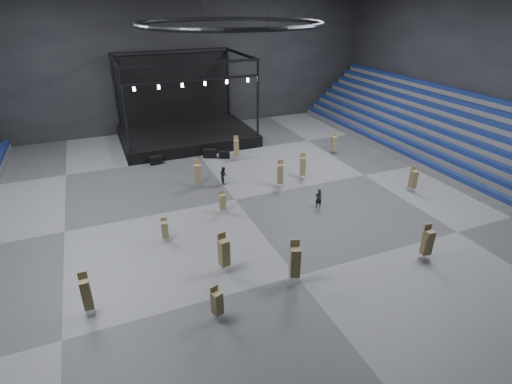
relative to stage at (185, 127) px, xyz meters
name	(u,v)px	position (x,y,z in m)	size (l,w,h in m)	color
floor	(235,200)	(0.00, -16.24, -1.45)	(50.00, 50.00, 0.00)	#565759
wall_back	(170,51)	(0.00, 4.76, 7.55)	(50.00, 0.20, 18.00)	black
wall_front	(499,233)	(0.00, -37.24, 7.55)	(50.00, 0.20, 18.00)	black
wall_right	(489,64)	(25.00, -16.24, 7.55)	(0.20, 42.00, 18.00)	black
bleachers_right	(455,143)	(22.94, -16.24, 0.28)	(7.20, 40.00, 6.40)	#4F4F51
stage	(185,127)	(0.00, 0.00, 0.00)	(14.00, 10.00, 9.20)	black
truss_ring	(230,23)	(0.00, -16.24, 11.55)	(12.30, 12.30, 5.15)	black
flight_case_left	(156,160)	(-4.41, -6.19, -1.05)	(1.19, 0.60, 0.79)	black
flight_case_mid	(210,153)	(0.88, -6.51, -1.02)	(1.29, 0.64, 0.86)	black
flight_case_right	(224,155)	(2.16, -7.25, -1.09)	(1.07, 0.53, 0.71)	black
chair_stack_0	(224,252)	(-3.68, -24.62, -0.13)	(0.63, 0.63, 2.52)	silver
chair_stack_1	(198,173)	(-2.03, -12.80, -0.17)	(0.68, 0.68, 2.41)	silver
chair_stack_2	(295,261)	(-0.36, -27.09, -0.06)	(0.69, 0.69, 2.68)	silver
chair_stack_3	(334,143)	(12.99, -10.27, -0.34)	(0.56, 0.56, 2.11)	silver
chair_stack_4	(236,148)	(3.10, -8.22, -0.19)	(0.57, 0.57, 2.45)	silver
chair_stack_5	(86,294)	(-11.15, -25.34, -0.17)	(0.47, 0.47, 2.49)	silver
chair_stack_6	(426,244)	(8.05, -28.22, -0.41)	(0.54, 0.54, 1.93)	silver
chair_stack_7	(413,179)	(14.00, -20.53, -0.27)	(0.50, 0.50, 2.23)	silver
chair_stack_8	(217,302)	(-5.26, -28.22, -0.39)	(0.59, 0.59, 1.97)	silver
chair_stack_9	(280,173)	(4.34, -15.52, -0.18)	(0.66, 0.66, 2.44)	silver
chair_stack_10	(222,201)	(-1.57, -17.94, -0.48)	(0.43, 0.43, 1.80)	silver
chair_stack_11	(428,241)	(8.12, -28.22, -0.20)	(0.55, 0.55, 2.37)	silver
chair_stack_12	(165,229)	(-6.26, -20.14, -0.52)	(0.44, 0.44, 1.72)	silver
chair_stack_13	(303,166)	(6.93, -14.71, -0.22)	(0.58, 0.58, 2.39)	silver
man_center	(319,198)	(5.48, -19.90, -0.67)	(0.57, 0.37, 1.55)	black
crew_member	(224,175)	(0.20, -12.91, -0.69)	(0.74, 0.58, 1.53)	black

